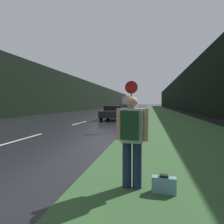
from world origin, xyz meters
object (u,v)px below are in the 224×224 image
at_px(hitchhiker_with_backpack, 132,136).
at_px(suitcase, 164,185).
at_px(stop_sign, 131,100).
at_px(car_passing_near, 114,112).
at_px(car_passing_far, 127,109).
at_px(delivery_truck, 128,102).

xyz_separation_m(hitchhiker_with_backpack, suitcase, (0.55, -0.08, -0.79)).
xyz_separation_m(stop_sign, car_passing_near, (-2.34, 7.45, -1.05)).
distance_m(hitchhiker_with_backpack, car_passing_far, 26.26).
bearing_deg(hitchhiker_with_backpack, car_passing_far, 100.58).
distance_m(hitchhiker_with_backpack, delivery_truck, 62.29).
bearing_deg(suitcase, stop_sign, 103.29).
bearing_deg(car_passing_near, car_passing_far, -90.00).
distance_m(stop_sign, suitcase, 7.90).
height_order(hitchhiker_with_backpack, suitcase, hitchhiker_with_backpack).
bearing_deg(car_passing_far, delivery_truck, -83.75).
height_order(hitchhiker_with_backpack, car_passing_far, hitchhiker_with_backpack).
height_order(car_passing_far, delivery_truck, delivery_truck).
bearing_deg(hitchhiker_with_backpack, car_passing_near, 105.40).
bearing_deg(car_passing_near, stop_sign, 107.43).
bearing_deg(car_passing_near, hitchhiker_with_backpack, 101.50).
relative_size(stop_sign, suitcase, 6.79).
distance_m(car_passing_far, delivery_truck, 36.04).
relative_size(hitchhiker_with_backpack, delivery_truck, 0.21).
bearing_deg(car_passing_near, suitcase, 103.42).
height_order(stop_sign, car_passing_far, stop_sign).
height_order(hitchhiker_with_backpack, car_passing_near, hitchhiker_with_backpack).
xyz_separation_m(car_passing_far, delivery_truck, (-3.92, 35.81, 1.20)).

